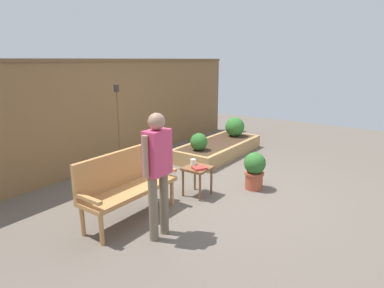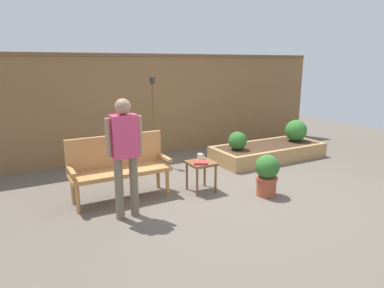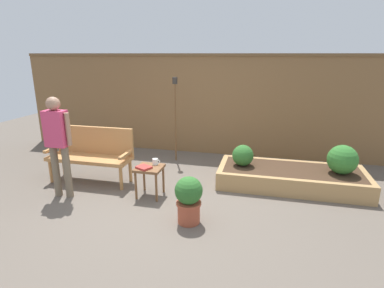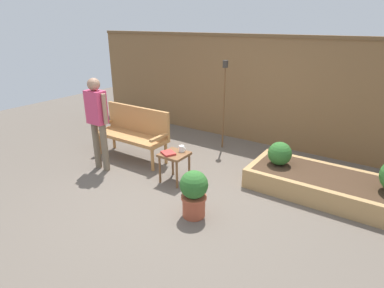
# 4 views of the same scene
# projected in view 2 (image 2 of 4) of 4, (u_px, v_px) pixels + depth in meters

# --- Properties ---
(ground_plane) EXTENTS (14.00, 14.00, 0.00)m
(ground_plane) POSITION_uv_depth(u_px,v_px,m) (225.00, 191.00, 5.34)
(ground_plane) COLOR #60564C
(fence_back) EXTENTS (8.40, 0.14, 2.16)m
(fence_back) POSITION_uv_depth(u_px,v_px,m) (158.00, 105.00, 7.29)
(fence_back) COLOR brown
(fence_back) RESTS_ON ground_plane
(garden_bench) EXTENTS (1.44, 0.48, 0.94)m
(garden_bench) POSITION_uv_depth(u_px,v_px,m) (119.00, 163.00, 4.98)
(garden_bench) COLOR #B77F47
(garden_bench) RESTS_ON ground_plane
(side_table) EXTENTS (0.40, 0.40, 0.48)m
(side_table) POSITION_uv_depth(u_px,v_px,m) (201.00, 167.00, 5.26)
(side_table) COLOR brown
(side_table) RESTS_ON ground_plane
(cup_on_table) EXTENTS (0.12, 0.09, 0.10)m
(cup_on_table) POSITION_uv_depth(u_px,v_px,m) (200.00, 157.00, 5.36)
(cup_on_table) COLOR white
(cup_on_table) RESTS_ON side_table
(book_on_table) EXTENTS (0.26, 0.25, 0.03)m
(book_on_table) POSITION_uv_depth(u_px,v_px,m) (201.00, 163.00, 5.15)
(book_on_table) COLOR #B2332D
(book_on_table) RESTS_ON side_table
(potted_boxwood) EXTENTS (0.37, 0.37, 0.64)m
(potted_boxwood) POSITION_uv_depth(u_px,v_px,m) (267.00, 173.00, 5.11)
(potted_boxwood) COLOR #A84C33
(potted_boxwood) RESTS_ON ground_plane
(raised_planter_bed) EXTENTS (2.40, 1.00, 0.30)m
(raised_planter_bed) POSITION_uv_depth(u_px,v_px,m) (268.00, 152.00, 7.11)
(raised_planter_bed) COLOR #AD8451
(raised_planter_bed) RESTS_ON ground_plane
(shrub_near_bench) EXTENTS (0.36, 0.36, 0.36)m
(shrub_near_bench) POSITION_uv_depth(u_px,v_px,m) (238.00, 141.00, 6.64)
(shrub_near_bench) COLOR brown
(shrub_near_bench) RESTS_ON raised_planter_bed
(shrub_far_corner) EXTENTS (0.47, 0.47, 0.47)m
(shrub_far_corner) POSITION_uv_depth(u_px,v_px,m) (296.00, 131.00, 7.37)
(shrub_far_corner) COLOR brown
(shrub_far_corner) RESTS_ON raised_planter_bed
(tiki_torch) EXTENTS (0.10, 0.10, 1.71)m
(tiki_torch) POSITION_uv_depth(u_px,v_px,m) (153.00, 106.00, 6.50)
(tiki_torch) COLOR brown
(tiki_torch) RESTS_ON ground_plane
(person_by_bench) EXTENTS (0.47, 0.20, 1.56)m
(person_by_bench) POSITION_uv_depth(u_px,v_px,m) (125.00, 148.00, 4.24)
(person_by_bench) COLOR #70604C
(person_by_bench) RESTS_ON ground_plane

